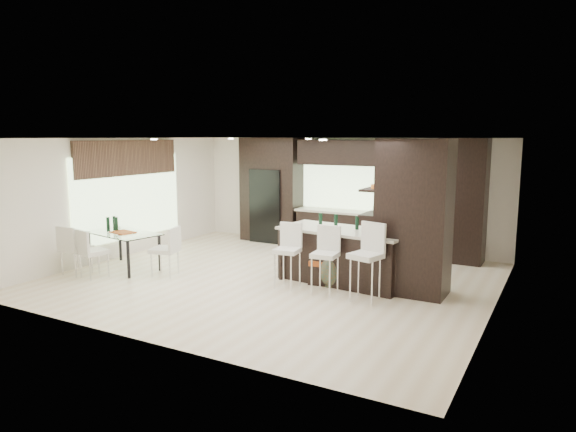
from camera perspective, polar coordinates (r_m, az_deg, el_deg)
The scene contains 22 objects.
ground at distance 10.04m, azimuth -1.66°, elevation -6.96°, with size 8.00×8.00×0.00m, color beige.
back_wall at distance 12.88m, azimuth 6.24°, elevation 2.62°, with size 8.00×0.02×2.70m, color white.
left_wall at distance 12.27m, azimuth -18.02°, elevation 1.93°, with size 0.02×7.00×2.70m, color white.
right_wall at distance 8.49m, azimuth 22.27°, elevation -1.22°, with size 0.02×7.00×2.70m, color white.
ceiling at distance 9.66m, azimuth -1.73°, elevation 8.63°, with size 8.00×7.00×0.02m, color white.
window_left at distance 12.38m, azimuth -17.22°, elevation 2.03°, with size 0.04×3.20×1.90m, color #B2D199.
window_back at distance 12.60m, azimuth 8.70°, elevation 3.35°, with size 3.40×0.04×1.20m, color #B2D199.
stone_accent at distance 12.29m, azimuth -17.32°, elevation 6.19°, with size 0.08×3.00×0.80m, color brown.
ceiling_spots at distance 9.88m, azimuth -0.99°, elevation 8.52°, with size 4.00×3.00×0.02m, color white.
back_cabinetry at distance 12.39m, azimuth 7.78°, elevation 2.35°, with size 6.80×0.68×2.70m, color black.
refrigerator at distance 13.43m, azimuth -1.92°, elevation 1.21°, with size 0.90×0.68×1.90m, color black.
partition_column at distance 9.13m, azimuth 13.83°, elevation -0.14°, with size 1.20×0.80×2.70m, color black.
kitchen_island at distance 9.75m, azimuth 6.19°, elevation -4.40°, with size 2.45×1.05×1.02m, color black.
stool_left at distance 9.34m, azimuth -0.08°, elevation -5.15°, with size 0.42×0.42×0.95m, color silver.
stool_mid at distance 9.01m, azimuth 4.12°, elevation -5.67°, with size 0.42×0.42×0.96m, color silver.
stool_right at distance 8.70m, azimuth 8.59°, elevation -5.94°, with size 0.47×0.47×1.06m, color silver.
bench at distance 9.61m, azimuth 5.98°, elevation -6.34°, with size 1.18×0.45×0.45m, color black.
floor_vase at distance 9.43m, azimuth 4.79°, elevation -4.57°, with size 0.41×0.41×1.11m, color #484D37, non-canonical shape.
dining_table at distance 11.22m, azimuth -17.76°, elevation -3.69°, with size 1.59×0.89×0.76m, color white.
chair_near at distance 10.71m, azimuth -20.75°, elevation -4.09°, with size 0.48×0.48×0.89m, color silver.
chair_far at distance 11.07m, azimuth -22.46°, elevation -3.69°, with size 0.50×0.50×0.92m, color silver.
chair_end at distance 10.43m, azimuth -13.54°, elevation -4.06°, with size 0.49×0.49×0.90m, color silver.
Camera 1 is at (4.91, -8.32, 2.74)m, focal length 32.00 mm.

